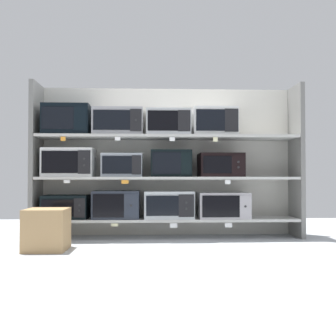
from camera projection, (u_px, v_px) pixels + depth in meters
ground at (173, 256)px, 3.45m from camera, size 6.90×6.00×0.02m
back_panel at (167, 161)px, 4.70m from camera, size 3.10×0.04×1.74m
upright_left at (36, 160)px, 4.41m from camera, size 0.05×0.42×1.74m
upright_right at (296, 161)px, 4.53m from camera, size 0.05×0.42×1.74m
shelf_0 at (168, 219)px, 4.45m from camera, size 2.90×0.42×0.03m
microwave_0 at (66, 207)px, 4.40m from camera, size 0.50×0.37×0.26m
microwave_1 at (117, 204)px, 4.43m from camera, size 0.52×0.41×0.31m
microwave_2 at (169, 205)px, 4.45m from camera, size 0.55×0.42×0.30m
microwave_3 at (223, 205)px, 4.48m from camera, size 0.57×0.43×0.29m
price_tag_0 at (62, 226)px, 4.19m from camera, size 0.06×0.00×0.04m
price_tag_1 at (115, 225)px, 4.21m from camera, size 0.08×0.00×0.03m
price_tag_2 at (174, 226)px, 4.24m from camera, size 0.08×0.00×0.05m
price_tag_3 at (228, 225)px, 4.26m from camera, size 0.08×0.00×0.05m
shelf_1 at (168, 178)px, 4.46m from camera, size 2.90×0.42×0.03m
microwave_4 at (69, 163)px, 4.42m from camera, size 0.55×0.38×0.32m
microwave_5 at (122, 165)px, 4.44m from camera, size 0.45×0.34×0.26m
microwave_6 at (171, 164)px, 4.46m from camera, size 0.45×0.34×0.30m
microwave_7 at (220, 165)px, 4.49m from camera, size 0.49×0.44×0.27m
price_tag_4 at (67, 182)px, 4.20m from camera, size 0.07×0.00×0.03m
price_tag_5 at (125, 182)px, 4.23m from camera, size 0.08×0.00×0.04m
price_tag_6 at (228, 182)px, 4.27m from camera, size 0.06×0.00×0.04m
shelf_2 at (168, 137)px, 4.47m from camera, size 2.90×0.42×0.03m
microwave_8 at (67, 120)px, 4.43m from camera, size 0.51×0.38×0.34m
microwave_9 at (118, 122)px, 4.45m from camera, size 0.56×0.39×0.30m
microwave_10 at (168, 123)px, 4.47m from camera, size 0.49×0.41×0.29m
microwave_11 at (214, 122)px, 4.50m from camera, size 0.50×0.35×0.32m
price_tag_7 at (63, 139)px, 4.21m from camera, size 0.05×0.00×0.05m
price_tag_8 at (118, 139)px, 4.24m from camera, size 0.06×0.00×0.04m
price_tag_9 at (172, 139)px, 4.26m from camera, size 0.06×0.00×0.04m
price_tag_10 at (215, 139)px, 4.28m from camera, size 0.05×0.00×0.05m
shipping_carton at (47, 229)px, 3.67m from camera, size 0.38×0.38×0.39m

